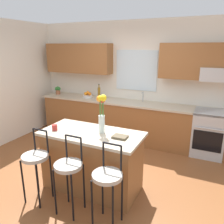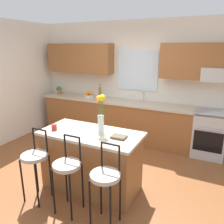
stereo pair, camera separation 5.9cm
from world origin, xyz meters
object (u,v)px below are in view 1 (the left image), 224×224
object	(u,v)px
bar_stool_middle	(69,169)
flower_vase	(102,110)
mug_ceramic	(55,127)
bottle_olive_oil	(99,93)
potted_plant_small	(58,90)
bar_stool_near	(36,160)
bar_stool_far	(108,179)
kitchen_island	(92,160)
oven_range	(208,133)
fruit_bowl_oranges	(88,95)
cookbook	(120,137)

from	to	relation	value
bar_stool_middle	flower_vase	distance (m)	0.92
flower_vase	mug_ceramic	xyz separation A→B (m)	(-0.68, -0.23, -0.30)
bottle_olive_oil	potted_plant_small	bearing A→B (deg)	179.95
bar_stool_middle	bottle_olive_oil	world-z (taller)	bottle_olive_oil
bar_stool_near	bar_stool_far	xyz separation A→B (m)	(1.10, 0.00, 0.00)
flower_vase	potted_plant_small	world-z (taller)	flower_vase
bar_stool_near	kitchen_island	bearing A→B (deg)	46.62
bar_stool_middle	bottle_olive_oil	bearing A→B (deg)	110.10
oven_range	flower_vase	bearing A→B (deg)	-126.59
bottle_olive_oil	bar_stool_near	bearing A→B (deg)	-81.32
bar_stool_middle	flower_vase	xyz separation A→B (m)	(0.14, 0.65, 0.63)
bar_stool_near	bar_stool_middle	size ratio (longest dim) A/B	1.00
oven_range	bar_stool_middle	size ratio (longest dim) A/B	0.88
bottle_olive_oil	mug_ceramic	bearing A→B (deg)	-79.43
bar_stool_middle	bar_stool_far	size ratio (longest dim) A/B	1.00
oven_range	mug_ceramic	bearing A→B (deg)	-134.52
flower_vase	fruit_bowl_oranges	distance (m)	2.40
oven_range	flower_vase	world-z (taller)	flower_vase
bar_stool_middle	flower_vase	bearing A→B (deg)	78.12
mug_ceramic	bottle_olive_oil	size ratio (longest dim) A/B	0.25
bottle_olive_oil	potted_plant_small	size ratio (longest dim) A/B	1.67
oven_range	bottle_olive_oil	bearing A→B (deg)	179.43
bar_stool_near	oven_range	bearing A→B (deg)	50.61
bar_stool_near	bottle_olive_oil	distance (m)	2.64
kitchen_island	fruit_bowl_oranges	world-z (taller)	fruit_bowl_oranges
oven_range	flower_vase	distance (m)	2.50
bar_stool_middle	mug_ceramic	xyz separation A→B (m)	(-0.54, 0.43, 0.33)
potted_plant_small	cookbook	bearing A→B (deg)	-37.28
bar_stool_far	flower_vase	world-z (taller)	flower_vase
flower_vase	bottle_olive_oil	bearing A→B (deg)	119.34
bar_stool_middle	fruit_bowl_oranges	world-z (taller)	fruit_bowl_oranges
cookbook	flower_vase	bearing A→B (deg)	166.07
mug_ceramic	cookbook	size ratio (longest dim) A/B	0.45
bottle_olive_oil	potted_plant_small	world-z (taller)	bottle_olive_oil
kitchen_island	bottle_olive_oil	world-z (taller)	bottle_olive_oil
mug_ceramic	bottle_olive_oil	xyz separation A→B (m)	(-0.40, 2.15, 0.10)
bottle_olive_oil	bar_stool_middle	bearing A→B (deg)	-69.90
kitchen_island	mug_ceramic	world-z (taller)	mug_ceramic
bar_stool_near	mug_ceramic	distance (m)	0.54
bar_stool_far	mug_ceramic	xyz separation A→B (m)	(-1.09, 0.43, 0.33)
mug_ceramic	cookbook	xyz separation A→B (m)	(1.00, 0.15, -0.03)
bar_stool_far	flower_vase	distance (m)	1.00
oven_range	kitchen_island	bearing A→B (deg)	-128.12
bar_stool_far	bar_stool_middle	bearing A→B (deg)	180.00
kitchen_island	potted_plant_small	size ratio (longest dim) A/B	7.13
bar_stool_near	fruit_bowl_oranges	world-z (taller)	fruit_bowl_oranges
bar_stool_far	cookbook	bearing A→B (deg)	98.81
bar_stool_far	bar_stool_near	bearing A→B (deg)	180.00
kitchen_island	bottle_olive_oil	xyz separation A→B (m)	(-0.94, 2.00, 0.60)
kitchen_island	flower_vase	distance (m)	0.81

